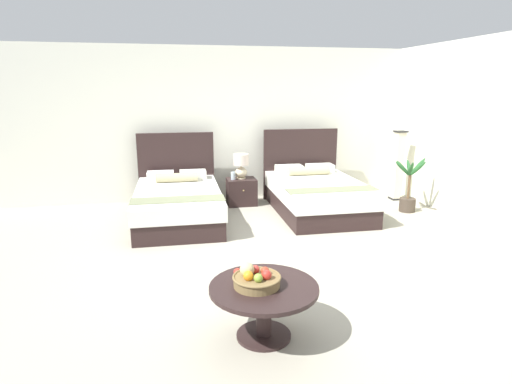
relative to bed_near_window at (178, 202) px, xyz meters
name	(u,v)px	position (x,y,z in m)	size (l,w,h in m)	color
ground_plane	(277,259)	(1.14, -1.87, -0.30)	(10.14, 9.91, 0.02)	#A5A08E
wall_back	(236,124)	(1.14, 1.29, 1.09)	(10.14, 0.12, 2.76)	white
wall_side_right	(500,136)	(4.41, -1.47, 1.09)	(0.12, 5.51, 2.76)	silver
bed_near_window	(178,202)	(0.00, 0.00, 0.00)	(1.34, 2.24, 1.27)	black
bed_near_corner	(316,194)	(2.28, -0.01, 0.02)	(1.41, 2.15, 1.30)	black
nightstand	(241,192)	(1.13, 0.69, -0.06)	(0.51, 0.44, 0.47)	black
table_lamp	(241,164)	(1.13, 0.71, 0.43)	(0.27, 0.27, 0.44)	beige
vase	(233,176)	(0.98, 0.65, 0.25)	(0.08, 0.08, 0.14)	#AFBFC9
coffee_table	(264,298)	(0.61, -3.48, 0.06)	(0.90, 0.90, 0.46)	black
fruit_bowl	(256,279)	(0.54, -3.47, 0.23)	(0.40, 0.40, 0.19)	olive
loose_apple	(237,272)	(0.43, -3.25, 0.21)	(0.07, 0.07, 0.07)	#B93024
floor_lamp_corner	(398,166)	(4.03, 0.47, 0.34)	(0.20, 0.20, 1.28)	#252526
potted_palm	(408,193)	(3.80, -0.31, 0.03)	(0.57, 0.59, 0.92)	#45392F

